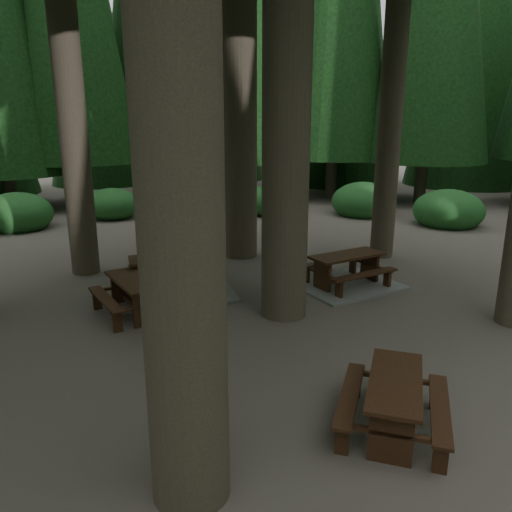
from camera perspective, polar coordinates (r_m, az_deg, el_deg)
ground at (r=8.96m, az=-0.17°, el=-8.09°), size 80.00×80.00×0.00m
picnic_table_a at (r=11.14m, az=10.30°, el=-2.22°), size 2.27×1.92×0.73m
picnic_table_b at (r=9.63m, az=-13.77°, el=-3.91°), size 1.34×1.64×0.69m
picnic_table_c at (r=10.68m, az=-9.21°, el=-2.76°), size 2.83×2.56×0.80m
picnic_table_e at (r=6.27m, az=15.51°, el=-15.25°), size 1.97×1.92×0.66m
shrub_ring at (r=9.76m, az=0.76°, el=-3.54°), size 23.86×24.64×1.49m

